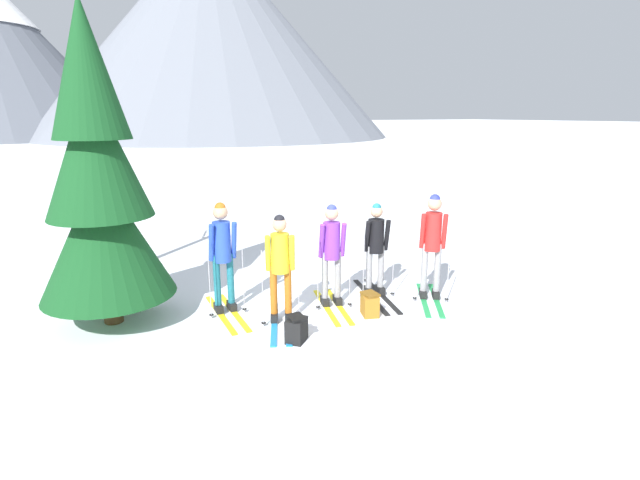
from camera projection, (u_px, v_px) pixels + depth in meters
The scene contains 11 objects.
ground_plane at pixel (328, 308), 8.14m from camera, with size 400.00×400.00×0.00m, color white.
skier_in_blue at pixel (223, 253), 7.74m from camera, with size 0.61×1.70×1.81m.
skier_in_yellow at pixel (280, 262), 7.40m from camera, with size 0.91×1.57×1.69m.
skier_in_purple at pixel (332, 251), 8.03m from camera, with size 0.70×1.62×1.73m.
skier_in_black at pixel (376, 246), 8.52m from camera, with size 0.74×1.78×1.65m.
skier_in_red at pixel (432, 241), 8.31m from camera, with size 1.13×1.50×1.84m.
pine_tree_near at pixel (99, 184), 7.06m from camera, with size 1.95×1.95×4.71m.
birch_tree_tall at pixel (89, 177), 9.00m from camera, with size 0.37×1.31×3.82m.
backpack_on_snow_front at pixel (296, 329), 6.91m from camera, with size 0.40×0.39×0.38m.
backpack_on_snow_beside at pixel (370, 304), 7.81m from camera, with size 0.33×0.38×0.38m.
mountain_ridge_distant at pixel (129, 38), 64.60m from camera, with size 70.36×54.19×26.63m.
Camera 1 is at (-3.63, -6.67, 3.14)m, focal length 27.46 mm.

